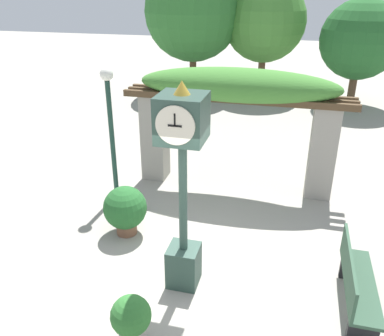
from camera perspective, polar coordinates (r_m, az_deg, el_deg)
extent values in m
plane|color=gray|center=(6.63, 0.95, -14.99)|extent=(60.00, 60.00, 0.00)
cube|color=#2D473D|center=(6.34, -1.17, -13.47)|extent=(0.46, 0.46, 0.64)
cylinder|color=#2D473D|center=(5.70, -1.27, -4.33)|extent=(0.12, 0.12, 1.66)
cylinder|color=gold|center=(5.34, -1.35, 3.70)|extent=(0.19, 0.19, 0.04)
cube|color=#2D473D|center=(5.23, -1.39, 7.04)|extent=(0.61, 0.61, 0.61)
cylinder|color=beige|center=(4.95, -2.39, 5.96)|extent=(0.50, 0.02, 0.50)
cylinder|color=beige|center=(5.53, -0.48, 8.00)|extent=(0.50, 0.02, 0.50)
cube|color=black|center=(4.93, -2.44, 5.91)|extent=(0.18, 0.01, 0.02)
cube|color=black|center=(4.91, -2.45, 6.75)|extent=(0.02, 0.01, 0.16)
cone|color=gold|center=(5.13, -1.43, 11.24)|extent=(0.21, 0.21, 0.18)
cube|color=gray|center=(9.40, -5.21, 4.38)|extent=(0.53, 0.53, 1.99)
cube|color=gray|center=(8.92, 17.82, 2.12)|extent=(0.53, 0.53, 1.99)
cube|color=#4C3823|center=(8.39, 6.04, 9.48)|extent=(4.83, 0.10, 0.14)
cube|color=#4C3823|center=(8.65, 6.32, 9.92)|extent=(4.83, 0.10, 0.14)
cube|color=#4C3823|center=(8.91, 6.59, 10.34)|extent=(4.83, 0.10, 0.14)
ellipsoid|color=#427F33|center=(8.59, 6.40, 11.49)|extent=(4.20, 1.13, 0.70)
cylinder|color=brown|center=(7.66, -9.16, -8.20)|extent=(0.37, 0.37, 0.24)
sphere|color=#235B28|center=(7.44, -9.37, -5.51)|extent=(0.79, 0.79, 0.79)
cylinder|color=gray|center=(5.66, -8.37, -22.12)|extent=(0.34, 0.34, 0.25)
sphere|color=#2D6B2D|center=(5.43, -8.58, -19.79)|extent=(0.52, 0.52, 0.52)
cube|color=#2D4C38|center=(6.30, 22.51, -14.88)|extent=(0.42, 1.62, 0.05)
cube|color=#2D4C38|center=(6.12, 21.10, -12.94)|extent=(0.04, 1.62, 0.45)
cube|color=black|center=(5.96, 22.85, -20.42)|extent=(0.38, 0.08, 0.39)
cube|color=black|center=(6.94, 21.64, -12.97)|extent=(0.38, 0.08, 0.39)
cylinder|color=#19382D|center=(8.48, -11.11, 3.59)|extent=(0.10, 0.10, 2.51)
sphere|color=white|center=(8.10, -11.91, 12.76)|extent=(0.26, 0.26, 0.26)
cylinder|color=brown|center=(17.27, 0.13, 13.58)|extent=(0.28, 0.28, 1.86)
sphere|color=#2D6B2D|center=(16.98, 0.14, 21.09)|extent=(3.80, 3.80, 3.80)
cylinder|color=brown|center=(17.38, 9.70, 13.14)|extent=(0.28, 0.28, 1.75)
sphere|color=#427F33|center=(17.10, 10.20, 19.68)|extent=(3.19, 3.19, 3.19)
cylinder|color=brown|center=(16.48, 21.58, 10.56)|extent=(0.28, 0.28, 1.41)
sphere|color=#235B28|center=(16.20, 22.53, 16.32)|extent=(2.81, 2.81, 2.81)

